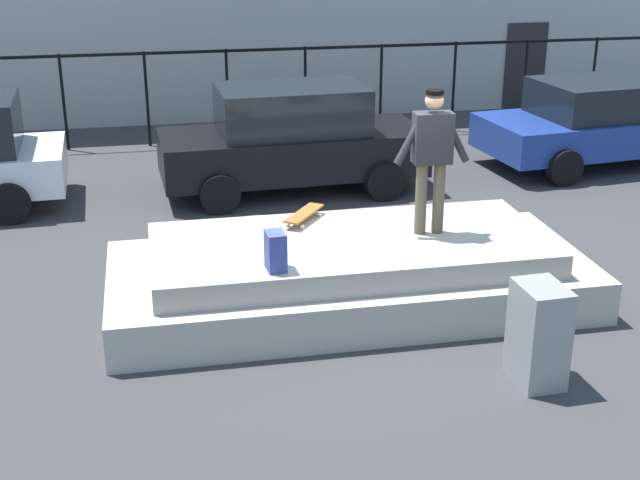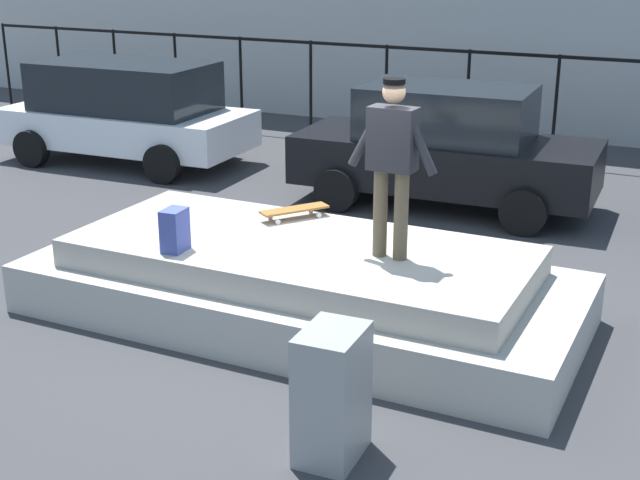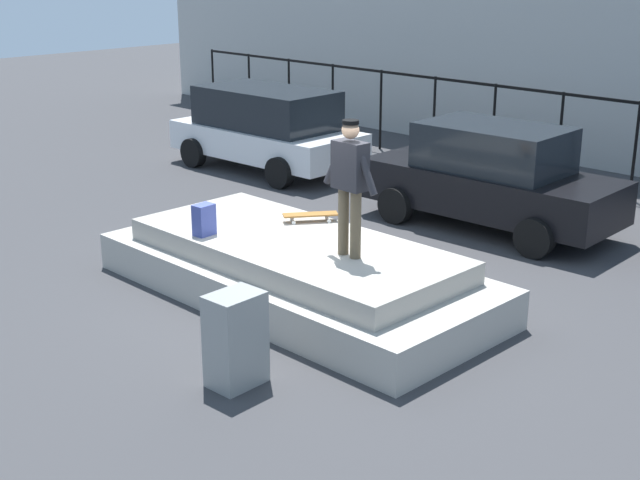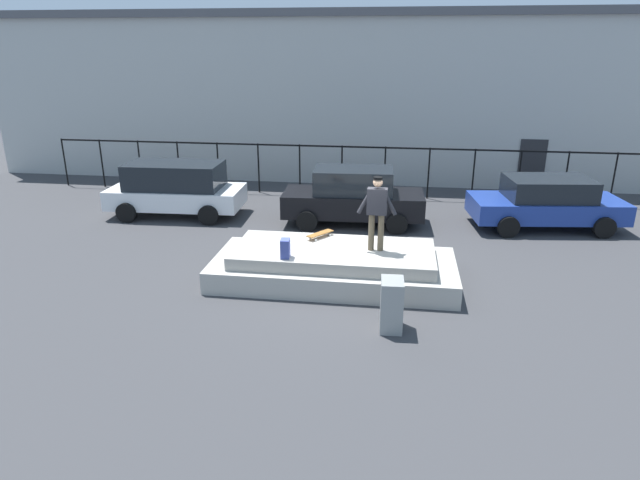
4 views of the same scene
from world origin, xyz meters
name	(u,v)px [view 4 (image 4 of 4)]	position (x,y,z in m)	size (l,w,h in m)	color
ground_plane	(340,278)	(0.00, 0.00, 0.00)	(60.00, 60.00, 0.00)	#38383A
concrete_ledge	(334,266)	(-0.14, -0.16, 0.38)	(5.80, 2.56, 0.83)	#ADA89E
skateboarder	(377,208)	(0.84, -0.14, 1.85)	(0.93, 0.26, 1.76)	brown
skateboard	(320,234)	(-0.58, 0.55, 0.93)	(0.62, 0.76, 0.12)	brown
backpack	(285,248)	(-1.16, -0.92, 1.04)	(0.28, 0.20, 0.44)	#3F4C99
car_white_hatchback_near	(176,188)	(-5.97, 4.51, 0.93)	(4.43, 2.26, 1.76)	white
car_black_sedan_mid	(353,196)	(-0.07, 4.37, 0.90)	(4.46, 2.12, 1.79)	black
car_blue_sedan_far	(546,202)	(5.87, 4.85, 0.82)	(4.73, 2.57, 1.57)	navy
utility_box	(392,305)	(1.28, -2.41, 0.53)	(0.44, 0.60, 1.06)	gray
fence_row	(363,163)	(0.00, 7.82, 1.26)	(24.06, 0.06, 1.89)	black
warehouse_building	(373,93)	(0.00, 13.01, 3.36)	(32.60, 7.17, 6.70)	#B2B2AD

